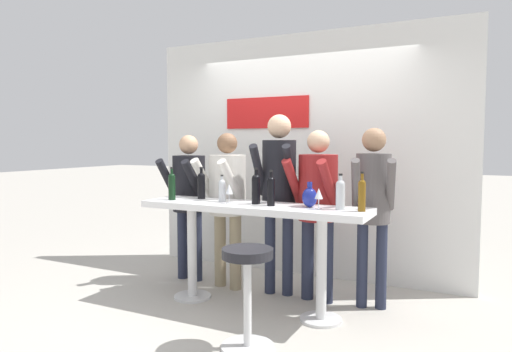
# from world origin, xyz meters

# --- Properties ---
(ground_plane) EXTENTS (40.00, 40.00, 0.00)m
(ground_plane) POSITION_xyz_m (0.00, 0.00, 0.00)
(ground_plane) COLOR #B2ADA3
(back_wall) EXTENTS (3.72, 0.12, 2.75)m
(back_wall) POSITION_xyz_m (-0.00, 1.28, 1.38)
(back_wall) COLOR silver
(back_wall) RESTS_ON ground_plane
(tasting_table) EXTENTS (2.12, 0.52, 0.96)m
(tasting_table) POSITION_xyz_m (0.00, 0.00, 0.79)
(tasting_table) COLOR white
(tasting_table) RESTS_ON ground_plane
(bar_stool) EXTENTS (0.40, 0.40, 0.75)m
(bar_stool) POSITION_xyz_m (0.34, -0.74, 0.50)
(bar_stool) COLOR silver
(bar_stool) RESTS_ON ground_plane
(person_far_left) EXTENTS (0.43, 0.52, 1.60)m
(person_far_left) POSITION_xyz_m (-1.03, 0.49, 0.99)
(person_far_left) COLOR #23283D
(person_far_left) RESTS_ON ground_plane
(person_left) EXTENTS (0.52, 0.60, 1.62)m
(person_left) POSITION_xyz_m (-0.51, 0.43, 0.99)
(person_left) COLOR gray
(person_left) RESTS_ON ground_plane
(person_center_left) EXTENTS (0.45, 0.58, 1.79)m
(person_center_left) POSITION_xyz_m (0.06, 0.47, 1.13)
(person_center_left) COLOR #23283D
(person_center_left) RESTS_ON ground_plane
(person_center) EXTENTS (0.48, 0.57, 1.64)m
(person_center) POSITION_xyz_m (0.46, 0.45, 1.01)
(person_center) COLOR #23283D
(person_center) RESTS_ON ground_plane
(person_center_right) EXTENTS (0.44, 0.55, 1.65)m
(person_center_right) POSITION_xyz_m (0.98, 0.49, 1.04)
(person_center_right) COLOR #23283D
(person_center_right) RESTS_ON ground_plane
(wine_bottle_0) EXTENTS (0.06, 0.06, 0.32)m
(wine_bottle_0) POSITION_xyz_m (0.99, 0.01, 1.11)
(wine_bottle_0) COLOR brown
(wine_bottle_0) RESTS_ON tasting_table
(wine_bottle_1) EXTENTS (0.07, 0.07, 0.32)m
(wine_bottle_1) POSITION_xyz_m (-0.84, -0.07, 1.11)
(wine_bottle_1) COLOR black
(wine_bottle_1) RESTS_ON tasting_table
(wine_bottle_2) EXTENTS (0.08, 0.08, 0.30)m
(wine_bottle_2) POSITION_xyz_m (0.81, 0.02, 1.10)
(wine_bottle_2) COLOR #B7BCC1
(wine_bottle_2) RESTS_ON tasting_table
(wine_bottle_3) EXTENTS (0.07, 0.07, 0.25)m
(wine_bottle_3) POSITION_xyz_m (-0.33, 0.03, 1.08)
(wine_bottle_3) COLOR #B7BCC1
(wine_bottle_3) RESTS_ON tasting_table
(wine_bottle_4) EXTENTS (0.08, 0.08, 0.32)m
(wine_bottle_4) POSITION_xyz_m (-0.63, 0.13, 1.11)
(wine_bottle_4) COLOR black
(wine_bottle_4) RESTS_ON tasting_table
(wine_bottle_5) EXTENTS (0.08, 0.08, 0.33)m
(wine_bottle_5) POSITION_xyz_m (0.03, 0.02, 1.12)
(wine_bottle_5) COLOR black
(wine_bottle_5) RESTS_ON tasting_table
(wine_bottle_6) EXTENTS (0.07, 0.07, 0.32)m
(wine_bottle_6) POSITION_xyz_m (0.19, -0.02, 1.11)
(wine_bottle_6) COLOR black
(wine_bottle_6) RESTS_ON tasting_table
(wine_glass_0) EXTENTS (0.07, 0.07, 0.18)m
(wine_glass_0) POSITION_xyz_m (0.64, -0.03, 1.09)
(wine_glass_0) COLOR silver
(wine_glass_0) RESTS_ON tasting_table
(wine_glass_1) EXTENTS (0.07, 0.07, 0.18)m
(wine_glass_1) POSITION_xyz_m (-0.22, -0.04, 1.09)
(wine_glass_1) COLOR silver
(wine_glass_1) RESTS_ON tasting_table
(decorative_vase) EXTENTS (0.13, 0.13, 0.22)m
(decorative_vase) POSITION_xyz_m (0.53, 0.04, 1.05)
(decorative_vase) COLOR navy
(decorative_vase) RESTS_ON tasting_table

